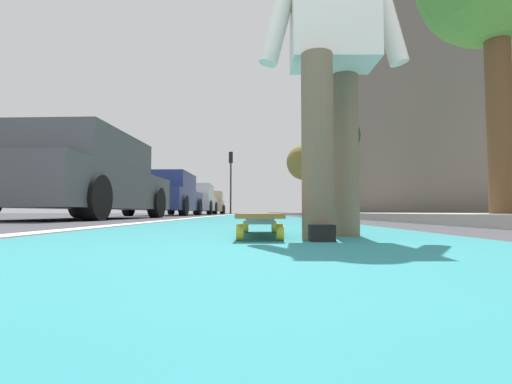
# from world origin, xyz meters

# --- Properties ---
(ground_plane) EXTENTS (80.00, 80.00, 0.00)m
(ground_plane) POSITION_xyz_m (10.00, 0.00, 0.00)
(ground_plane) COLOR #38383D
(bike_lane_paint) EXTENTS (56.00, 2.15, 0.00)m
(bike_lane_paint) POSITION_xyz_m (24.00, 0.00, 0.00)
(bike_lane_paint) COLOR #237075
(bike_lane_paint) RESTS_ON ground
(lane_stripe_white) EXTENTS (52.00, 0.16, 0.01)m
(lane_stripe_white) POSITION_xyz_m (20.00, 1.23, 0.00)
(lane_stripe_white) COLOR silver
(lane_stripe_white) RESTS_ON ground
(sidewalk_curb) EXTENTS (52.00, 3.20, 0.10)m
(sidewalk_curb) POSITION_xyz_m (18.00, -3.39, 0.05)
(sidewalk_curb) COLOR #9E9B93
(sidewalk_curb) RESTS_ON ground
(building_facade) EXTENTS (40.00, 1.20, 9.84)m
(building_facade) POSITION_xyz_m (22.00, -6.48, 4.92)
(building_facade) COLOR #665E54
(building_facade) RESTS_ON ground
(skateboard) EXTENTS (0.84, 0.21, 0.11)m
(skateboard) POSITION_xyz_m (1.24, -0.08, 0.09)
(skateboard) COLOR yellow
(skateboard) RESTS_ON ground
(skater_person) EXTENTS (0.46, 0.72, 1.64)m
(skater_person) POSITION_xyz_m (1.09, -0.42, 0.94)
(skater_person) COLOR brown
(skater_person) RESTS_ON ground
(parked_car_near) EXTENTS (4.53, 2.06, 1.48)m
(parked_car_near) POSITION_xyz_m (5.94, 2.95, 0.71)
(parked_car_near) COLOR #4C5156
(parked_car_near) RESTS_ON ground
(parked_car_mid) EXTENTS (4.24, 2.06, 1.49)m
(parked_car_mid) POSITION_xyz_m (12.39, 3.03, 0.72)
(parked_car_mid) COLOR navy
(parked_car_mid) RESTS_ON ground
(parked_car_far) EXTENTS (4.16, 2.04, 1.50)m
(parked_car_far) POSITION_xyz_m (17.91, 2.94, 0.73)
(parked_car_far) COLOR #B7B7BC
(parked_car_far) RESTS_ON ground
(parked_car_end) EXTENTS (4.12, 2.05, 1.47)m
(parked_car_end) POSITION_xyz_m (23.97, 2.88, 0.70)
(parked_car_end) COLOR tan
(parked_car_end) RESTS_ON ground
(traffic_light) EXTENTS (0.33, 0.28, 4.48)m
(traffic_light) POSITION_xyz_m (25.93, 1.63, 3.08)
(traffic_light) COLOR #2D2D2D
(traffic_light) RESTS_ON ground
(street_tree_mid) EXTENTS (1.82, 1.82, 3.81)m
(street_tree_mid) POSITION_xyz_m (12.67, -2.99, 2.84)
(street_tree_mid) COLOR brown
(street_tree_mid) RESTS_ON ground
(street_tree_far) EXTENTS (2.07, 2.07, 4.07)m
(street_tree_far) POSITION_xyz_m (20.84, -2.99, 2.99)
(street_tree_far) COLOR brown
(street_tree_far) RESTS_ON ground
(pedestrian_distant) EXTENTS (0.44, 0.69, 1.58)m
(pedestrian_distant) POSITION_xyz_m (12.53, -2.80, 0.90)
(pedestrian_distant) COLOR #384260
(pedestrian_distant) RESTS_ON ground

